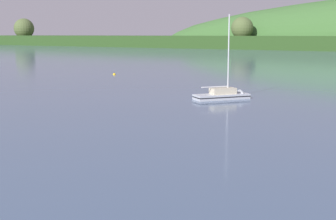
{
  "coord_description": "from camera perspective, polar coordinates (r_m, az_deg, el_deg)",
  "views": [
    {
      "loc": [
        12.61,
        9.39,
        6.43
      ],
      "look_at": [
        -3.77,
        35.8,
        1.43
      ],
      "focal_mm": 50.22,
      "sensor_mm": 36.0,
      "label": 1
    }
  ],
  "objects": [
    {
      "name": "sailboat_outer_reach",
      "position": [
        47.91,
        7.24,
        1.52
      ],
      "size": [
        5.25,
        6.15,
        9.3
      ],
      "rotation": [
        0.0,
        0.0,
        0.93
      ],
      "color": "#ADB2BC",
      "rests_on": "ground"
    },
    {
      "name": "mooring_buoy_midchannel",
      "position": [
        76.99,
        -6.54,
        4.29
      ],
      "size": [
        0.47,
        0.47,
        0.55
      ],
      "color": "yellow",
      "rests_on": "ground"
    }
  ]
}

